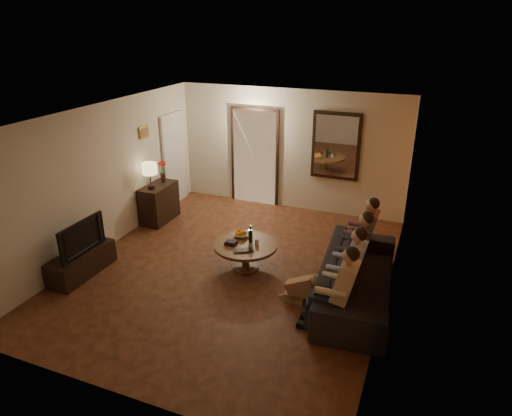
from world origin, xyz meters
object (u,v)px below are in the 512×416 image
at_px(tv_stand, 82,263).
at_px(coffee_table, 246,256).
at_px(person_c, 356,253).
at_px(person_d, 363,237).
at_px(table_lamp, 150,176).
at_px(wine_bottle, 251,234).
at_px(dresser, 159,203).
at_px(dog, 302,287).
at_px(laptop, 244,252).
at_px(person_a, 339,294).
at_px(person_b, 348,272).
at_px(sofa, 358,277).
at_px(tv, 77,237).
at_px(bowl, 241,235).

relative_size(tv_stand, coffee_table, 1.13).
distance_m(person_c, person_d, 0.60).
relative_size(table_lamp, wine_bottle, 1.74).
distance_m(dresser, dog, 4.03).
bearing_deg(laptop, coffee_table, 75.69).
bearing_deg(person_a, laptop, 153.97).
bearing_deg(person_b, sofa, 71.57).
xyz_separation_m(dresser, person_c, (4.24, -1.06, 0.21)).
bearing_deg(dog, tv, -169.67).
height_order(dresser, sofa, dresser).
bearing_deg(person_a, dog, 143.66).
xyz_separation_m(tv_stand, bowl, (2.25, 1.40, 0.28)).
distance_m(tv, person_a, 4.24).
bearing_deg(person_c, wine_bottle, 179.57).
height_order(coffee_table, laptop, laptop).
bearing_deg(person_c, coffee_table, -177.24).
height_order(tv_stand, person_d, person_d).
height_order(dog, wine_bottle, wine_bottle).
bearing_deg(person_b, wine_bottle, 160.76).
bearing_deg(tv, person_d, -66.21).
xyz_separation_m(person_a, laptop, (-1.71, 0.83, -0.14)).
xyz_separation_m(sofa, wine_bottle, (-1.86, 0.31, 0.23)).
relative_size(dresser, person_c, 0.73).
xyz_separation_m(person_d, wine_bottle, (-1.76, -0.59, 0.01)).
relative_size(sofa, person_d, 2.12).
relative_size(table_lamp, person_b, 0.45).
distance_m(tv, person_b, 4.29).
bearing_deg(bowl, person_c, -3.83).
distance_m(tv, person_c, 4.42).
bearing_deg(person_c, bowl, 176.17).
relative_size(tv_stand, person_a, 1.00).
bearing_deg(table_lamp, dresser, 90.00).
height_order(table_lamp, person_d, table_lamp).
bearing_deg(laptop, table_lamp, 120.51).
xyz_separation_m(dresser, laptop, (2.53, -1.43, 0.07)).
distance_m(tv_stand, coffee_table, 2.70).
xyz_separation_m(table_lamp, tv_stand, (0.00, -2.11, -0.85)).
distance_m(person_d, laptop, 1.97).
distance_m(dresser, laptop, 2.91).
distance_m(dresser, person_d, 4.27).
height_order(tv, person_b, person_b).
bearing_deg(sofa, tv, 98.08).
bearing_deg(person_b, person_a, -90.00).
bearing_deg(dresser, person_b, -21.42).
bearing_deg(sofa, person_d, 1.84).
height_order(dresser, wine_bottle, dresser).
distance_m(tv_stand, bowl, 2.67).
distance_m(wine_bottle, laptop, 0.41).
distance_m(person_c, laptop, 1.75).
distance_m(tv_stand, tv, 0.48).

